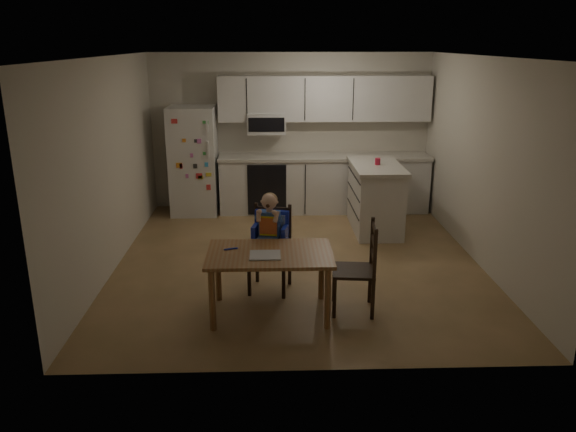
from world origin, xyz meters
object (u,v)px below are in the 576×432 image
(red_cup, at_px, (378,161))
(kitchen_island, at_px, (375,197))
(chair_booster, at_px, (270,231))
(refrigerator, at_px, (194,161))
(chair_side, at_px, (363,262))
(dining_table, at_px, (270,261))

(red_cup, bearing_deg, kitchen_island, 103.43)
(kitchen_island, relative_size, chair_booster, 1.19)
(refrigerator, bearing_deg, chair_side, -58.91)
(kitchen_island, height_order, red_cup, red_cup)
(dining_table, xyz_separation_m, chair_side, (0.94, 0.04, -0.04))
(refrigerator, bearing_deg, red_cup, -19.55)
(refrigerator, relative_size, chair_side, 1.79)
(dining_table, height_order, chair_booster, chair_booster)
(chair_booster, distance_m, chair_side, 1.11)
(refrigerator, xyz_separation_m, chair_side, (2.14, -3.55, -0.31))
(refrigerator, xyz_separation_m, red_cup, (2.74, -0.97, 0.18))
(chair_booster, bearing_deg, kitchen_island, 64.93)
(refrigerator, xyz_separation_m, kitchen_island, (2.74, -0.95, -0.36))
(refrigerator, distance_m, chair_side, 4.16)
(refrigerator, xyz_separation_m, chair_booster, (1.21, -2.98, -0.18))
(kitchen_island, distance_m, chair_side, 2.67)
(kitchen_island, xyz_separation_m, red_cup, (0.01, -0.03, 0.53))
(refrigerator, relative_size, dining_table, 1.37)
(kitchen_island, relative_size, red_cup, 13.81)
(kitchen_island, distance_m, dining_table, 3.06)
(refrigerator, relative_size, chair_booster, 1.52)
(red_cup, distance_m, dining_table, 3.07)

